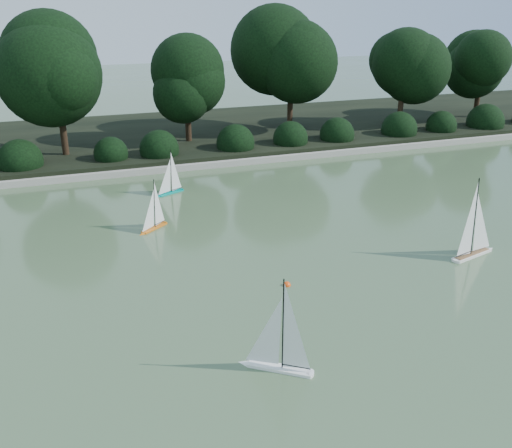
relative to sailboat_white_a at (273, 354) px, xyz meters
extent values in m
plane|color=#3D5432|center=(0.84, 1.11, -0.23)|extent=(80.00, 80.00, 0.00)
cube|color=gray|center=(0.84, 10.11, -0.14)|extent=(40.00, 0.35, 0.18)
cube|color=black|center=(0.84, 14.11, -0.08)|extent=(40.00, 8.00, 0.30)
cylinder|color=black|center=(-2.16, 12.01, 0.59)|extent=(0.20, 0.20, 1.66)
sphere|color=black|center=(-2.16, 12.01, 2.62)|extent=(2.66, 2.66, 2.66)
cylinder|color=black|center=(1.84, 12.51, 0.40)|extent=(0.20, 0.20, 1.26)
sphere|color=black|center=(1.84, 12.51, 1.97)|extent=(2.10, 2.10, 2.10)
cylinder|color=black|center=(5.84, 13.21, 0.63)|extent=(0.20, 0.20, 1.73)
sphere|color=black|center=(5.84, 13.21, 2.75)|extent=(2.80, 2.80, 2.80)
cylinder|color=black|center=(9.84, 12.11, 0.50)|extent=(0.20, 0.20, 1.48)
sphere|color=black|center=(9.84, 12.11, 2.38)|extent=(2.52, 2.52, 2.52)
cylinder|color=black|center=(13.84, 12.71, 0.47)|extent=(0.20, 0.20, 1.40)
sphere|color=black|center=(13.84, 12.71, 2.18)|extent=(2.24, 2.24, 2.24)
sphere|color=black|center=(-3.16, 11.01, 0.22)|extent=(1.10, 1.10, 1.10)
sphere|color=black|center=(-1.16, 11.01, 0.22)|extent=(1.10, 1.10, 1.10)
sphere|color=black|center=(0.84, 11.01, 0.22)|extent=(1.10, 1.10, 1.10)
sphere|color=black|center=(2.84, 11.01, 0.22)|extent=(1.10, 1.10, 1.10)
sphere|color=black|center=(4.84, 11.01, 0.22)|extent=(1.10, 1.10, 1.10)
sphere|color=black|center=(6.84, 11.01, 0.22)|extent=(1.10, 1.10, 1.10)
sphere|color=black|center=(8.84, 11.01, 0.22)|extent=(1.10, 1.10, 1.10)
sphere|color=black|center=(10.84, 11.01, 0.22)|extent=(1.10, 1.10, 1.10)
sphere|color=black|center=(12.84, 11.01, 0.22)|extent=(1.10, 1.10, 1.10)
cube|color=white|center=(0.07, -0.05, -0.19)|extent=(0.81, 0.66, 0.09)
cone|color=white|center=(-0.34, 0.25, -0.19)|extent=(0.24, 0.24, 0.17)
cylinder|color=white|center=(0.42, -0.31, -0.19)|extent=(0.15, 0.15, 0.09)
cylinder|color=black|center=(0.10, -0.08, 0.53)|extent=(0.02, 0.02, 1.36)
cylinder|color=black|center=(0.25, -0.19, -0.09)|extent=(0.33, 0.25, 0.01)
cube|color=white|center=(5.09, 2.12, -0.18)|extent=(1.02, 0.45, 0.10)
cone|color=white|center=(5.65, 2.27, -0.18)|extent=(0.25, 0.25, 0.20)
cylinder|color=white|center=(4.60, 1.99, -0.18)|extent=(0.15, 0.15, 0.10)
cube|color=olive|center=(5.09, 2.12, -0.13)|extent=(0.93, 0.38, 0.01)
cylinder|color=black|center=(5.04, 2.11, 0.65)|extent=(0.02, 0.02, 1.56)
cylinder|color=black|center=(4.82, 2.05, -0.07)|extent=(0.45, 0.13, 0.02)
cube|color=orange|center=(-0.60, 5.71, -0.20)|extent=(0.65, 0.56, 0.07)
cone|color=orange|center=(-0.93, 5.45, -0.20)|extent=(0.20, 0.20, 0.14)
cylinder|color=orange|center=(-0.32, 5.93, -0.20)|extent=(0.12, 0.12, 0.07)
cylinder|color=black|center=(-0.57, 5.73, 0.39)|extent=(0.02, 0.02, 1.11)
cylinder|color=black|center=(-0.45, 5.83, -0.12)|extent=(0.26, 0.21, 0.01)
cube|color=#008F84|center=(0.26, 8.03, -0.20)|extent=(0.72, 0.45, 0.07)
cone|color=#008F84|center=(-0.12, 7.85, -0.20)|extent=(0.19, 0.19, 0.15)
cylinder|color=#008F84|center=(0.59, 8.19, -0.20)|extent=(0.12, 0.12, 0.07)
cylinder|color=black|center=(0.29, 8.05, 0.40)|extent=(0.02, 0.02, 1.13)
cylinder|color=black|center=(0.44, 8.12, -0.12)|extent=(0.31, 0.16, 0.01)
sphere|color=#FF490D|center=(1.13, 2.21, -0.23)|extent=(0.14, 0.14, 0.14)
camera|label=1|loc=(-2.46, -6.12, 4.51)|focal=40.00mm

